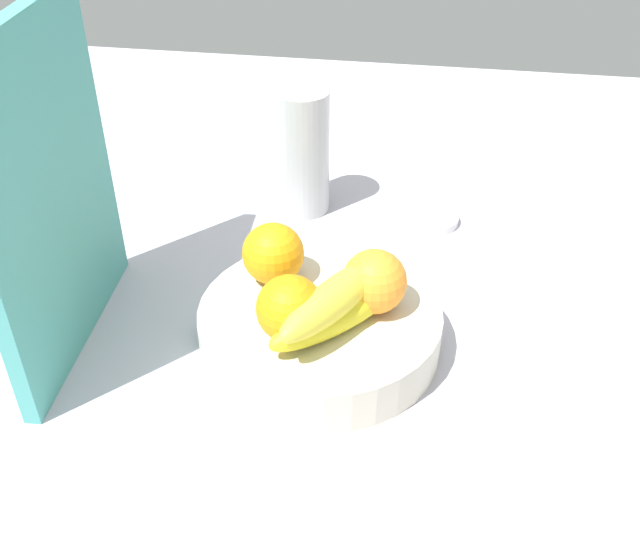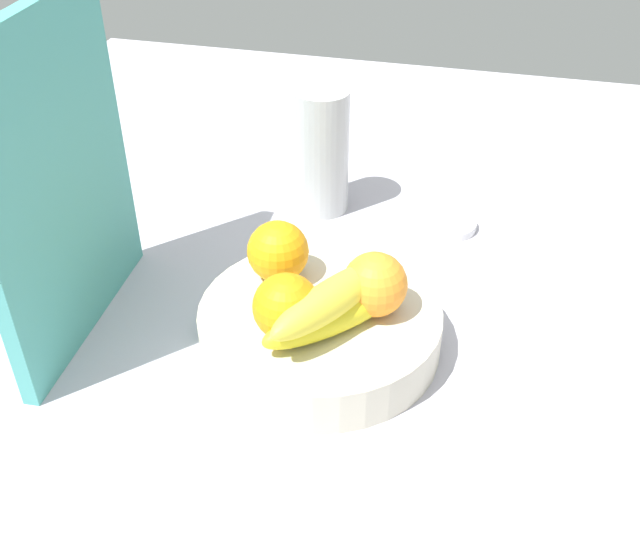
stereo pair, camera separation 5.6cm
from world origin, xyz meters
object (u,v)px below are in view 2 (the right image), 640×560
object	(u,v)px
banana_bunch	(333,307)
orange_front_left	(278,251)
fruit_bowl	(320,328)
jar_lid	(448,224)
orange_front_right	(284,306)
cutting_board	(59,185)
orange_center	(375,284)
thermos_tumbler	(322,152)

from	to	relation	value
banana_bunch	orange_front_left	bearing A→B (deg)	46.79
fruit_bowl	jar_lid	size ratio (longest dim) A/B	3.40
orange_front_right	cutting_board	xyz separation A→B (cm)	(2.29, 24.65, 9.35)
banana_bunch	orange_front_right	bearing A→B (deg)	109.51
banana_bunch	jar_lid	distance (cm)	33.70
orange_front_left	orange_front_right	distance (cm)	10.05
fruit_bowl	orange_front_left	size ratio (longest dim) A/B	3.80
orange_front_right	cutting_board	size ratio (longest dim) A/B	0.20
orange_front_left	orange_front_right	world-z (taller)	same
banana_bunch	fruit_bowl	bearing A→B (deg)	35.67
orange_front_right	cutting_board	distance (cm)	26.46
fruit_bowl	orange_front_right	xyz separation A→B (cm)	(-4.65, 2.60, 6.08)
orange_center	cutting_board	bearing A→B (deg)	96.39
orange_center	jar_lid	size ratio (longest dim) A/B	0.90
cutting_board	orange_center	bearing A→B (deg)	-87.02
orange_center	cutting_board	xyz separation A→B (cm)	(-3.68, 32.89, 9.35)
jar_lid	orange_center	bearing A→B (deg)	168.65
orange_front_left	orange_front_right	xyz separation A→B (cm)	(-9.42, -3.51, 0.00)
banana_bunch	jar_lid	bearing A→B (deg)	-15.88
orange_front_right	jar_lid	bearing A→B (deg)	-22.42
orange_front_left	banana_bunch	world-z (taller)	orange_front_left
fruit_bowl	cutting_board	distance (cm)	31.40
orange_front_right	banana_bunch	bearing A→B (deg)	-70.49
fruit_bowl	banana_bunch	distance (cm)	6.75
banana_bunch	thermos_tumbler	xyz separation A→B (cm)	(32.66, 9.51, 0.64)
jar_lid	fruit_bowl	bearing A→B (deg)	158.76
orange_front_right	orange_center	distance (cm)	10.18
orange_front_left	thermos_tumbler	distance (cm)	24.95
orange_front_right	orange_center	world-z (taller)	same
orange_center	jar_lid	world-z (taller)	orange_center
banana_bunch	thermos_tumbler	bearing A→B (deg)	16.23
fruit_bowl	orange_front_left	world-z (taller)	orange_front_left
fruit_bowl	cutting_board	size ratio (longest dim) A/B	0.74
fruit_bowl	cutting_board	world-z (taller)	cutting_board
orange_front_left	cutting_board	xyz separation A→B (cm)	(-7.13, 21.14, 9.35)
cutting_board	jar_lid	bearing A→B (deg)	-54.52
cutting_board	jar_lid	size ratio (longest dim) A/B	4.59
orange_center	banana_bunch	distance (cm)	5.56
cutting_board	banana_bunch	bearing A→B (deg)	-94.61
thermos_tumbler	jar_lid	world-z (taller)	thermos_tumbler
thermos_tumbler	banana_bunch	bearing A→B (deg)	-163.77
fruit_bowl	orange_center	world-z (taller)	orange_center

